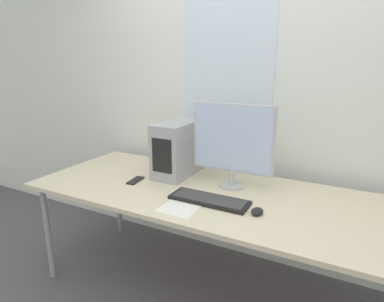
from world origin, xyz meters
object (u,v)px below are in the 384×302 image
Objects in this scene: pc_tower at (178,148)px; monitor_main at (233,142)px; keyboard at (209,200)px; cell_phone at (136,180)px; mouse at (257,211)px.

pc_tower is 0.46m from monitor_main.
keyboard reaches higher than cell_phone.
keyboard is 3.02× the size of cell_phone.
monitor_main reaches higher than cell_phone.
monitor_main is 0.41m from keyboard.
pc_tower is 0.82m from mouse.
cell_phone is at bearing -161.41° from monitor_main.
pc_tower is at bearing 139.88° from keyboard.
pc_tower reaches higher than keyboard.
monitor_main is at bearing 83.79° from keyboard.
monitor_main is 0.73m from cell_phone.
pc_tower reaches higher than mouse.
pc_tower reaches higher than cell_phone.
monitor_main reaches higher than mouse.
pc_tower is at bearing 171.98° from monitor_main.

